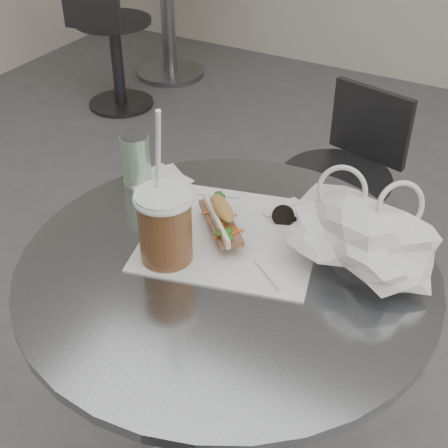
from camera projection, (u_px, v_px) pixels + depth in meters
The scene contains 10 objects.
cafe_table at pixel (227, 366), 1.28m from camera, with size 0.76×0.76×0.74m.
chair_far at pixel (339, 204), 2.07m from camera, with size 0.35×0.38×0.67m.
bg_chair at pixel (112, 49), 3.18m from camera, with size 0.39×0.41×0.73m.
sandwich_paper at pixel (232, 235), 1.19m from camera, with size 0.32×0.31×0.00m, color white.
banh_mi at pixel (221, 219), 1.18m from camera, with size 0.19×0.19×0.07m.
iced_coffee at pixel (165, 226), 1.09m from camera, with size 0.10×0.10×0.30m.
sunglasses at pixel (297, 218), 1.21m from camera, with size 0.10×0.06×0.04m.
plastic_bag at pixel (361, 237), 1.08m from camera, with size 0.25×0.19×0.13m, color white, non-canonical shape.
napkin_stack at pixel (159, 183), 1.34m from camera, with size 0.16×0.16×0.01m.
drink_can at pixel (136, 160), 1.31m from camera, with size 0.06×0.06×0.12m.
Camera 1 is at (0.42, -0.56, 1.45)m, focal length 50.00 mm.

